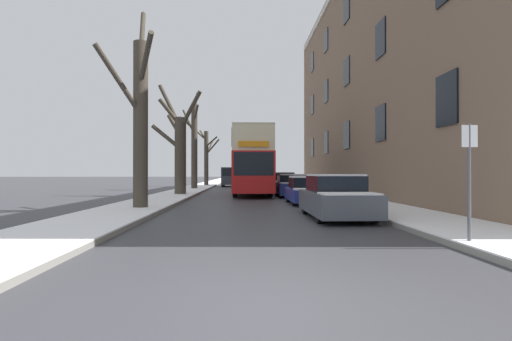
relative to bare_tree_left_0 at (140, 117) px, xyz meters
name	(u,v)px	position (x,y,z in m)	size (l,w,h in m)	color
ground_plane	(296,308)	(4.68, -11.58, -3.76)	(320.00, 320.00, 0.00)	#38383D
sidewalk_left	(211,183)	(-0.33, 41.42, -3.68)	(2.76, 130.00, 0.16)	gray
sidewalk_right	(281,183)	(9.70, 41.42, -3.68)	(2.76, 130.00, 0.16)	gray
terrace_facade_right	(414,77)	(15.57, 10.24, 4.19)	(9.10, 36.81, 15.90)	#7A604C
bare_tree_left_0	(140,117)	(0.00, 0.00, 0.00)	(2.35, 3.95, 8.46)	#423A30
bare_tree_left_1	(179,148)	(-0.05, 10.20, -0.58)	(3.52, 2.21, 7.43)	#423A30
bare_tree_left_2	(194,143)	(-0.21, 19.65, 0.40)	(1.93, 2.55, 8.88)	#423A30
bare_tree_left_3	(206,156)	(0.04, 29.04, -0.28)	(3.58, 2.02, 7.10)	#423A30
double_decker_bus	(251,159)	(4.73, 12.20, -1.27)	(2.54, 11.37, 4.41)	red
parked_car_0	(336,198)	(7.23, -2.71, -3.08)	(1.86, 4.55, 1.47)	#474C56
parked_car_1	(306,191)	(7.23, 3.51, -3.13)	(1.71, 4.12, 1.37)	navy
parked_car_2	(291,186)	(7.23, 9.61, -3.08)	(1.86, 4.30, 1.45)	navy
parked_car_3	(283,183)	(7.23, 14.67, -3.04)	(1.85, 4.13, 1.57)	silver
oncoming_van	(231,176)	(2.78, 29.64, -2.59)	(1.98, 4.90, 2.14)	#333842
pedestrian_left_sidewalk	(140,185)	(-1.02, 4.13, -2.84)	(0.36, 0.36, 1.67)	navy
street_sign_post	(469,177)	(8.62, -8.23, -2.32)	(0.32, 0.07, 2.50)	#4C4F54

